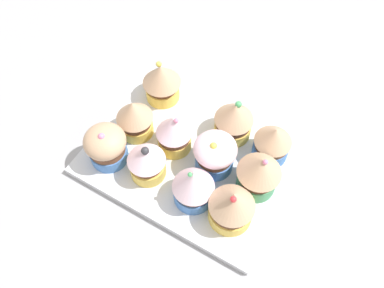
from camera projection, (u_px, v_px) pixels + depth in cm
name	position (u px, v px, depth cm)	size (l,w,h in cm)	color
ground_plane	(192.00, 163.00, 63.61)	(180.00, 180.00, 3.00)	#9E9EA3
baking_tray	(192.00, 156.00, 61.83)	(30.82, 24.10, 1.20)	silver
cupcake_0	(273.00, 142.00, 58.50)	(5.65, 5.65, 6.62)	#477AC6
cupcake_1	(234.00, 120.00, 60.32)	(6.06, 6.06, 7.46)	#EFC651
cupcake_2	(162.00, 81.00, 64.14)	(6.31, 6.31, 7.58)	#EFC651
cupcake_3	(259.00, 172.00, 55.19)	(6.35, 6.35, 7.81)	#4C9E6B
cupcake_4	(214.00, 154.00, 57.32)	(6.37, 6.37, 6.91)	#477AC6
cupcake_5	(175.00, 131.00, 59.11)	(5.43, 5.43, 7.52)	#EFC651
cupcake_6	(135.00, 117.00, 60.43)	(5.71, 5.71, 7.19)	#EFC651
cupcake_7	(232.00, 206.00, 52.76)	(6.36, 6.36, 7.60)	#EFC651
cupcake_8	(193.00, 185.00, 54.26)	(5.99, 5.99, 7.64)	#477AC6
cupcake_9	(147.00, 161.00, 56.74)	(5.61, 5.61, 7.03)	#EFC651
cupcake_10	(106.00, 146.00, 58.13)	(6.29, 6.29, 6.99)	#477AC6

